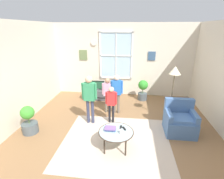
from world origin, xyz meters
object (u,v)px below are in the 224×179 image
object	(u,v)px
book_stack	(110,129)
floor_lamp	(174,76)
armchair	(180,121)
person_pink_shirt	(108,91)
person_red_shirt	(111,101)
person_blue_shirt	(117,90)
coffee_table	(116,132)
cup	(121,132)
person_green_shirt	(90,94)
remote_near_books	(121,127)
potted_plant_corner	(29,121)
television	(98,85)
remote_near_cup	(124,128)
tv_stand	(98,94)
potted_plant_by_window	(143,90)

from	to	relation	value
book_stack	floor_lamp	bearing A→B (deg)	40.68
armchair	person_pink_shirt	bearing A→B (deg)	156.23
person_red_shirt	person_blue_shirt	world-z (taller)	person_blue_shirt
coffee_table	cup	bearing A→B (deg)	-26.57
person_green_shirt	floor_lamp	xyz separation A→B (m)	(2.34, 0.41, 0.50)
person_green_shirt	cup	bearing A→B (deg)	-48.51
remote_near_books	person_red_shirt	bearing A→B (deg)	109.87
armchair	potted_plant_corner	bearing A→B (deg)	-172.73
television	cup	world-z (taller)	television
remote_near_books	floor_lamp	world-z (taller)	floor_lamp
person_blue_shirt	floor_lamp	world-z (taller)	floor_lamp
remote_near_cup	potted_plant_corner	world-z (taller)	potted_plant_corner
remote_near_cup	person_green_shirt	world-z (taller)	person_green_shirt
person_green_shirt	floor_lamp	bearing A→B (deg)	9.89
person_green_shirt	person_blue_shirt	bearing A→B (deg)	45.28
person_blue_shirt	potted_plant_corner	bearing A→B (deg)	-147.64
television	person_pink_shirt	distance (m)	1.22
remote_near_cup	person_pink_shirt	xyz separation A→B (m)	(-0.62, 1.65, 0.28)
coffee_table	person_red_shirt	distance (m)	1.20
tv_stand	remote_near_cup	size ratio (longest dim) A/B	8.09
book_stack	potted_plant_by_window	world-z (taller)	potted_plant_by_window
tv_stand	person_pink_shirt	xyz separation A→B (m)	(0.54, -1.08, 0.55)
remote_near_cup	person_blue_shirt	size ratio (longest dim) A/B	0.11
coffee_table	potted_plant_by_window	bearing A→B (deg)	75.63
cup	remote_near_cup	xyz separation A→B (m)	(0.06, 0.19, -0.04)
book_stack	potted_plant_corner	xyz separation A→B (m)	(-2.21, 0.30, -0.12)
person_blue_shirt	potted_plant_corner	distance (m)	2.65
person_pink_shirt	potted_plant_by_window	size ratio (longest dim) A/B	1.49
person_blue_shirt	potted_plant_by_window	world-z (taller)	person_blue_shirt
television	book_stack	xyz separation A→B (m)	(0.85, -2.80, -0.10)
remote_near_books	person_red_shirt	distance (m)	1.05
remote_near_books	potted_plant_by_window	bearing A→B (deg)	76.70
potted_plant_by_window	coffee_table	bearing A→B (deg)	-104.37
person_red_shirt	potted_plant_by_window	world-z (taller)	person_red_shirt
cup	person_pink_shirt	world-z (taller)	person_pink_shirt
book_stack	person_green_shirt	bearing A→B (deg)	125.89
television	armchair	xyz separation A→B (m)	(2.61, -1.99, -0.25)
armchair	remote_near_cup	distance (m)	1.63
armchair	person_green_shirt	world-z (taller)	person_green_shirt
coffee_table	person_blue_shirt	bearing A→B (deg)	94.85
person_pink_shirt	tv_stand	bearing A→B (deg)	116.68
cup	person_red_shirt	xyz separation A→B (m)	(-0.36, 1.20, 0.21)
person_red_shirt	potted_plant_by_window	size ratio (longest dim) A/B	1.41
cup	person_green_shirt	bearing A→B (deg)	131.49
remote_near_cup	coffee_table	bearing A→B (deg)	-144.52
cup	person_green_shirt	world-z (taller)	person_green_shirt
cup	remote_near_books	world-z (taller)	cup
television	floor_lamp	distance (m)	2.96
person_blue_shirt	remote_near_books	bearing A→B (deg)	-81.03
book_stack	person_red_shirt	bearing A→B (deg)	95.76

